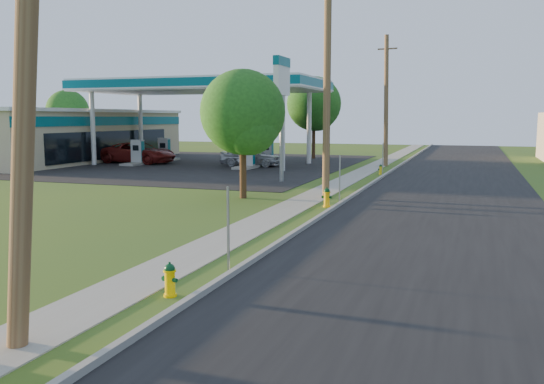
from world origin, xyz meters
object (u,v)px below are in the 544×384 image
object	(u,v)px
price_pylon	(282,83)
car_red	(139,153)
tree_lot	(315,106)
fuel_pump_se	(267,155)
utility_pole_far	(386,101)
car_silver	(251,156)
fuel_pump_sw	(164,152)
tree_back	(68,113)
utility_pole_mid	(327,86)
hydrant_near	(170,280)
utility_pole_near	(26,32)
tree_verge	(244,116)
hydrant_far	(381,169)
hydrant_mid	(327,197)
fuel_pump_ne	(248,158)
fuel_pump_nw	(138,155)

from	to	relation	value
price_pylon	car_red	xyz separation A→B (m)	(-14.70, 8.76, -4.60)
tree_lot	fuel_pump_se	bearing A→B (deg)	-106.61
utility_pole_far	price_pylon	xyz separation A→B (m)	(-3.90, -12.50, 0.63)
car_silver	tree_lot	bearing A→B (deg)	-16.49
fuel_pump_sw	tree_back	size ratio (longest dim) A/B	0.51
fuel_pump_se	car_silver	xyz separation A→B (m)	(-0.40, -2.48, 0.03)
utility_pole_mid	hydrant_near	world-z (taller)	utility_pole_mid
price_pylon	tree_lot	xyz separation A→B (m)	(-3.01, 18.17, -0.86)
car_red	utility_pole_mid	bearing A→B (deg)	-123.32
utility_pole_mid	tree_back	world-z (taller)	utility_pole_mid
hydrant_near	car_red	distance (m)	34.90
car_silver	fuel_pump_se	bearing A→B (deg)	-11.00
utility_pole_near	price_pylon	world-z (taller)	utility_pole_near
hydrant_near	car_silver	bearing A→B (deg)	108.40
utility_pole_near	fuel_pump_se	distance (m)	36.34
tree_verge	hydrant_far	world-z (taller)	tree_verge
tree_lot	hydrant_mid	xyz separation A→B (m)	(7.58, -26.21, -4.18)
utility_pole_mid	fuel_pump_sw	distance (m)	25.05
utility_pole_mid	fuel_pump_ne	distance (m)	16.31
tree_back	hydrant_far	world-z (taller)	tree_back
fuel_pump_ne	hydrant_far	xyz separation A→B (m)	(9.59, -1.46, -0.40)
utility_pole_far	fuel_pump_nw	size ratio (longest dim) A/B	2.97
fuel_pump_ne	tree_verge	size ratio (longest dim) A/B	0.56
utility_pole_far	fuel_pump_se	world-z (taller)	utility_pole_far
tree_back	car_silver	size ratio (longest dim) A/B	1.41
price_pylon	hydrant_mid	xyz separation A→B (m)	(4.57, -8.04, -5.04)
price_pylon	utility_pole_far	bearing A→B (deg)	72.67
fuel_pump_nw	car_red	distance (m)	1.45
price_pylon	hydrant_far	size ratio (longest dim) A/B	10.38
utility_pole_far	fuel_pump_sw	world-z (taller)	utility_pole_far
tree_back	hydrant_far	xyz separation A→B (m)	(32.09, -10.54, -3.71)
fuel_pump_ne	hydrant_mid	distance (m)	18.25
utility_pole_mid	hydrant_near	distance (m)	15.64
utility_pole_mid	tree_lot	bearing A→B (deg)	106.27
tree_lot	car_red	distance (m)	15.47
utility_pole_near	fuel_pump_ne	xyz separation A→B (m)	(-8.90, 31.00, -4.08)
hydrant_far	tree_verge	bearing A→B (deg)	-107.61
tree_verge	utility_pole_mid	bearing A→B (deg)	21.06
fuel_pump_nw	hydrant_far	bearing A→B (deg)	-4.50
fuel_pump_se	hydrant_mid	bearing A→B (deg)	-63.90
utility_pole_near	hydrant_mid	size ratio (longest dim) A/B	11.81
fuel_pump_sw	tree_back	distance (m)	14.80
tree_verge	hydrant_mid	size ratio (longest dim) A/B	7.09
fuel_pump_ne	car_red	distance (m)	9.78
tree_back	tree_verge	bearing A→B (deg)	-39.85
price_pylon	hydrant_near	bearing A→B (deg)	-77.85
utility_pole_mid	hydrant_far	bearing A→B (deg)	86.57
utility_pole_near	hydrant_near	distance (m)	5.43
fuel_pump_ne	car_red	world-z (taller)	fuel_pump_ne
fuel_pump_ne	car_silver	world-z (taller)	fuel_pump_ne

